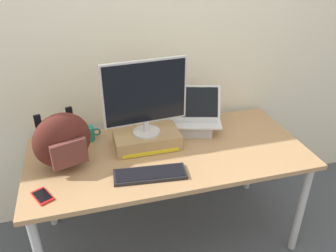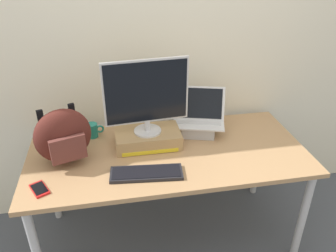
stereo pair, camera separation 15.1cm
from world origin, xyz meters
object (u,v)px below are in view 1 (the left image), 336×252
Objects in this scene: desktop_monitor at (145,96)px; coffee_mug at (89,134)px; cell_phone at (42,196)px; toner_box_yellow at (147,139)px; external_keyboard at (150,174)px; open_laptop at (195,122)px; messenger_backpack at (63,141)px.

desktop_monitor is 4.40× the size of coffee_mug.
toner_box_yellow is at bearing 1.80° from cell_phone.
desktop_monitor is 1.24× the size of external_keyboard.
toner_box_yellow is at bearing 86.67° from external_keyboard.
cell_phone is at bearing -139.75° from open_laptop.
messenger_backpack is (-0.87, -0.19, 0.10)m from open_laptop.
external_keyboard is 1.13× the size of messenger_backpack.
open_laptop is at bearing 15.29° from toner_box_yellow.
coffee_mug reaches higher than external_keyboard.
messenger_backpack is at bearing 158.43° from external_keyboard.
open_laptop reaches higher than coffee_mug.
messenger_backpack reaches higher than external_keyboard.
toner_box_yellow is 0.30m from desktop_monitor.
coffee_mug is at bearing -169.54° from open_laptop.
cell_phone is (-0.99, -0.45, -0.06)m from open_laptop.
open_laptop is at bearing 10.68° from desktop_monitor.
messenger_backpack is (-0.51, -0.09, 0.12)m from toner_box_yellow.
desktop_monitor is at bearing 1.71° from cell_phone.
toner_box_yellow is 1.11× the size of messenger_backpack.
desktop_monitor is at bearing -83.53° from toner_box_yellow.
desktop_monitor reaches higher than coffee_mug.
open_laptop is at bearing 51.25° from external_keyboard.
coffee_mug is (-0.35, 0.17, -0.30)m from desktop_monitor.
coffee_mug is at bearing 40.88° from messenger_backpack.
toner_box_yellow is 0.38m from open_laptop.
desktop_monitor is 0.47m from open_laptop.
coffee_mug reaches higher than cell_phone.
desktop_monitor is 0.47m from external_keyboard.
open_laptop is at bearing -2.85° from cell_phone.
toner_box_yellow is 0.39m from coffee_mug.
desktop_monitor is at bearing -25.70° from coffee_mug.
coffee_mug is 0.79× the size of cell_phone.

